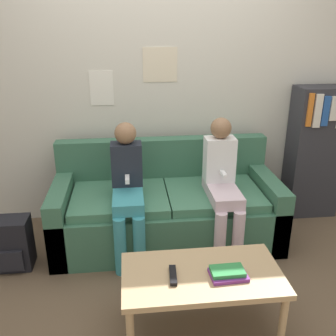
% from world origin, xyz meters
% --- Properties ---
extents(ground_plane, '(10.00, 10.00, 0.00)m').
position_xyz_m(ground_plane, '(0.00, 0.00, 0.00)').
color(ground_plane, brown).
extents(wall_back, '(8.00, 0.07, 2.60)m').
position_xyz_m(wall_back, '(-0.00, 1.03, 1.30)').
color(wall_back, beige).
rests_on(wall_back, ground_plane).
extents(couch, '(1.85, 0.82, 0.81)m').
position_xyz_m(couch, '(0.00, 0.53, 0.27)').
color(couch, '#38664C').
rests_on(couch, ground_plane).
extents(coffee_table, '(0.94, 0.51, 0.39)m').
position_xyz_m(coffee_table, '(0.10, -0.52, 0.35)').
color(coffee_table, tan).
rests_on(coffee_table, ground_plane).
extents(person_left, '(0.24, 0.56, 1.06)m').
position_xyz_m(person_left, '(-0.32, 0.33, 0.59)').
color(person_left, teal).
rests_on(person_left, ground_plane).
extents(person_right, '(0.24, 0.56, 1.07)m').
position_xyz_m(person_right, '(0.43, 0.33, 0.60)').
color(person_right, silver).
rests_on(person_right, ground_plane).
extents(tv_remote, '(0.05, 0.17, 0.02)m').
position_xyz_m(tv_remote, '(-0.08, -0.55, 0.40)').
color(tv_remote, black).
rests_on(tv_remote, coffee_table).
extents(book_stack, '(0.22, 0.15, 0.05)m').
position_xyz_m(book_stack, '(0.24, -0.57, 0.41)').
color(book_stack, '#7A3389').
rests_on(book_stack, coffee_table).
extents(bookshelf, '(0.47, 0.30, 1.23)m').
position_xyz_m(bookshelf, '(1.44, 0.84, 0.62)').
color(bookshelf, '#2D2D33').
rests_on(bookshelf, ground_plane).
extents(backpack, '(0.28, 0.23, 0.41)m').
position_xyz_m(backpack, '(-1.20, 0.23, 0.20)').
color(backpack, black).
rests_on(backpack, ground_plane).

